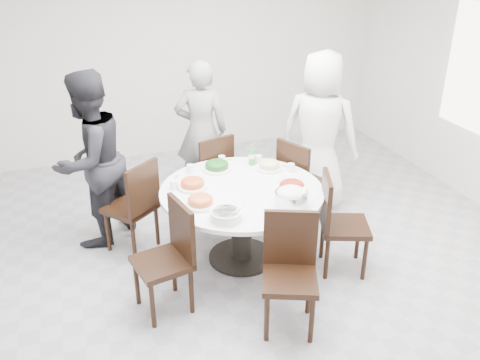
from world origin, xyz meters
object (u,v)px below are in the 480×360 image
object	(u,v)px
chair_n	(208,174)
soup_bowl	(226,215)
chair_se	(345,224)
diner_right	(320,131)
chair_ne	(303,180)
rice_bowl	(291,199)
diner_middle	(201,131)
chair_nw	(130,206)
chair_s	(290,277)
dining_table	(242,225)
diner_left	(90,160)
chair_sw	(162,261)
beverage_bottle	(252,155)

from	to	relation	value
chair_n	soup_bowl	xyz separation A→B (m)	(-0.25, -1.48, 0.31)
chair_n	chair_se	size ratio (longest dim) A/B	1.00
chair_n	diner_right	size ratio (longest dim) A/B	0.54
chair_ne	rice_bowl	size ratio (longest dim) A/B	3.33
diner_middle	chair_nw	bearing A→B (deg)	57.84
chair_ne	chair_nw	bearing A→B (deg)	63.45
chair_s	rice_bowl	size ratio (longest dim) A/B	3.33
chair_s	diner_middle	size ratio (longest dim) A/B	0.58
dining_table	soup_bowl	world-z (taller)	soup_bowl
chair_ne	diner_right	xyz separation A→B (m)	(0.33, 0.32, 0.41)
diner_left	soup_bowl	distance (m)	1.62
dining_table	diner_middle	xyz separation A→B (m)	(0.00, 1.43, 0.44)
diner_right	chair_nw	bearing A→B (deg)	49.21
rice_bowl	soup_bowl	world-z (taller)	rice_bowl
chair_ne	diner_left	world-z (taller)	diner_left
chair_sw	diner_left	xyz separation A→B (m)	(-0.41, 1.31, 0.40)
chair_sw	diner_middle	xyz separation A→B (m)	(0.85, 1.91, 0.34)
dining_table	chair_nw	size ratio (longest dim) A/B	1.58
chair_n	chair_se	xyz separation A→B (m)	(0.88, -1.46, 0.00)
chair_ne	diner_middle	bearing A→B (deg)	17.61
chair_ne	dining_table	bearing A→B (deg)	94.45
chair_sw	chair_se	world-z (taller)	same
chair_sw	diner_middle	size ratio (longest dim) A/B	0.58
chair_se	diner_right	world-z (taller)	diner_right
chair_s	diner_right	xyz separation A→B (m)	(1.16, 1.85, 0.41)
chair_s	chair_n	bearing A→B (deg)	114.59
dining_table	chair_nw	world-z (taller)	chair_nw
chair_sw	rice_bowl	bearing A→B (deg)	80.68
rice_bowl	beverage_bottle	bearing A→B (deg)	91.42
dining_table	chair_nw	bearing A→B (deg)	150.97
chair_s	beverage_bottle	xyz separation A→B (m)	(0.24, 1.51, 0.39)
chair_sw	chair_s	size ratio (longest dim) A/B	1.00
chair_sw	soup_bowl	size ratio (longest dim) A/B	3.67
chair_ne	diner_left	distance (m)	2.19
chair_n	chair_sw	distance (m)	1.69
soup_bowl	beverage_bottle	bearing A→B (deg)	59.08
soup_bowl	chair_nw	bearing A→B (deg)	123.05
chair_se	soup_bowl	xyz separation A→B (m)	(-1.14, -0.02, 0.31)
dining_table	rice_bowl	distance (m)	0.68
chair_s	diner_middle	world-z (taller)	diner_middle
diner_left	rice_bowl	world-z (taller)	diner_left
soup_bowl	beverage_bottle	size ratio (longest dim) A/B	1.17
chair_se	diner_right	size ratio (longest dim) A/B	0.54
diner_left	beverage_bottle	bearing A→B (deg)	124.66
rice_bowl	chair_ne	bearing A→B (deg)	58.40
chair_ne	chair_se	size ratio (longest dim) A/B	1.00
diner_left	diner_middle	bearing A→B (deg)	162.27
diner_right	chair_sw	bearing A→B (deg)	74.13
diner_middle	rice_bowl	world-z (taller)	diner_middle
chair_ne	beverage_bottle	world-z (taller)	beverage_bottle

